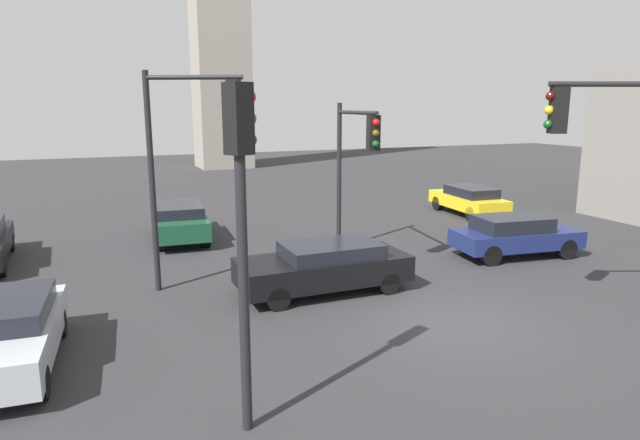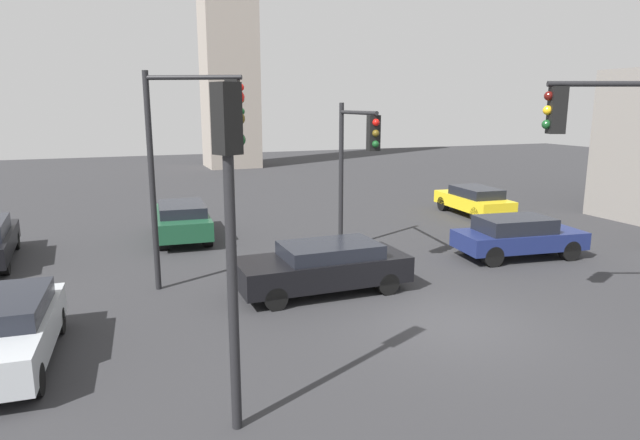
{
  "view_description": "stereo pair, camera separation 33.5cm",
  "coord_description": "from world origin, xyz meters",
  "px_view_note": "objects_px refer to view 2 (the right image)",
  "views": [
    {
      "loc": [
        -7.48,
        -9.87,
        4.98
      ],
      "look_at": [
        -1.51,
        4.58,
        1.7
      ],
      "focal_mm": 30.64,
      "sensor_mm": 36.0,
      "label": 1
    },
    {
      "loc": [
        -7.17,
        -10.0,
        4.98
      ],
      "look_at": [
        -1.51,
        4.58,
        1.7
      ],
      "focal_mm": 30.64,
      "sensor_mm": 36.0,
      "label": 2
    }
  ],
  "objects_px": {
    "traffic_light_3": "(230,197)",
    "car_3": "(518,236)",
    "traffic_light_1": "(189,139)",
    "traffic_light_0": "(356,150)",
    "car_2": "(182,219)",
    "car_0": "(474,200)",
    "car_5": "(1,331)",
    "car_1": "(324,266)"
  },
  "relations": [
    {
      "from": "traffic_light_0",
      "to": "car_2",
      "type": "xyz_separation_m",
      "value": [
        -4.83,
        5.15,
        -2.84
      ]
    },
    {
      "from": "car_1",
      "to": "car_3",
      "type": "bearing_deg",
      "value": -173.53
    },
    {
      "from": "car_2",
      "to": "car_3",
      "type": "height_order",
      "value": "car_2"
    },
    {
      "from": "traffic_light_3",
      "to": "car_0",
      "type": "xyz_separation_m",
      "value": [
        13.97,
        12.79,
        -2.96
      ]
    },
    {
      "from": "traffic_light_3",
      "to": "car_5",
      "type": "relative_size",
      "value": 1.25
    },
    {
      "from": "car_2",
      "to": "car_5",
      "type": "height_order",
      "value": "car_2"
    },
    {
      "from": "traffic_light_1",
      "to": "car_1",
      "type": "relative_size",
      "value": 1.27
    },
    {
      "from": "traffic_light_1",
      "to": "car_5",
      "type": "xyz_separation_m",
      "value": [
        -4.19,
        -3.15,
        -3.42
      ]
    },
    {
      "from": "traffic_light_0",
      "to": "car_3",
      "type": "bearing_deg",
      "value": 80.74
    },
    {
      "from": "traffic_light_0",
      "to": "car_3",
      "type": "distance_m",
      "value": 6.17
    },
    {
      "from": "traffic_light_3",
      "to": "car_3",
      "type": "bearing_deg",
      "value": 5.8
    },
    {
      "from": "traffic_light_1",
      "to": "car_1",
      "type": "bearing_deg",
      "value": 4.32
    },
    {
      "from": "traffic_light_1",
      "to": "car_3",
      "type": "xyz_separation_m",
      "value": [
        10.51,
        -0.52,
        -3.41
      ]
    },
    {
      "from": "car_1",
      "to": "car_2",
      "type": "xyz_separation_m",
      "value": [
        -2.78,
        7.59,
        0.03
      ]
    },
    {
      "from": "traffic_light_3",
      "to": "car_1",
      "type": "height_order",
      "value": "traffic_light_3"
    },
    {
      "from": "traffic_light_1",
      "to": "car_2",
      "type": "height_order",
      "value": "traffic_light_1"
    },
    {
      "from": "traffic_light_1",
      "to": "car_0",
      "type": "relative_size",
      "value": 1.35
    },
    {
      "from": "car_1",
      "to": "car_5",
      "type": "distance_m",
      "value": 7.62
    },
    {
      "from": "car_1",
      "to": "car_2",
      "type": "relative_size",
      "value": 0.99
    },
    {
      "from": "traffic_light_1",
      "to": "car_0",
      "type": "bearing_deg",
      "value": 51.07
    },
    {
      "from": "car_0",
      "to": "car_1",
      "type": "relative_size",
      "value": 0.94
    },
    {
      "from": "traffic_light_3",
      "to": "car_3",
      "type": "distance_m",
      "value": 12.95
    },
    {
      "from": "car_1",
      "to": "car_3",
      "type": "xyz_separation_m",
      "value": [
        7.29,
        0.86,
        0.01
      ]
    },
    {
      "from": "car_0",
      "to": "car_2",
      "type": "relative_size",
      "value": 0.93
    },
    {
      "from": "traffic_light_0",
      "to": "car_0",
      "type": "xyz_separation_m",
      "value": [
        8.3,
        4.88,
        -2.88
      ]
    },
    {
      "from": "car_0",
      "to": "car_1",
      "type": "xyz_separation_m",
      "value": [
        -10.35,
        -7.32,
        0.0
      ]
    },
    {
      "from": "car_1",
      "to": "car_5",
      "type": "bearing_deg",
      "value": 13.24
    },
    {
      "from": "car_1",
      "to": "car_5",
      "type": "relative_size",
      "value": 1.1
    },
    {
      "from": "car_0",
      "to": "car_2",
      "type": "height_order",
      "value": "car_2"
    },
    {
      "from": "car_2",
      "to": "car_3",
      "type": "xyz_separation_m",
      "value": [
        10.06,
        -6.73,
        -0.03
      ]
    },
    {
      "from": "car_0",
      "to": "car_2",
      "type": "bearing_deg",
      "value": 92.93
    },
    {
      "from": "traffic_light_0",
      "to": "traffic_light_3",
      "type": "xyz_separation_m",
      "value": [
        -5.67,
        -7.91,
        0.08
      ]
    },
    {
      "from": "car_2",
      "to": "car_3",
      "type": "distance_m",
      "value": 12.11
    },
    {
      "from": "traffic_light_0",
      "to": "car_0",
      "type": "height_order",
      "value": "traffic_light_0"
    },
    {
      "from": "car_0",
      "to": "car_1",
      "type": "distance_m",
      "value": 12.67
    },
    {
      "from": "traffic_light_1",
      "to": "car_2",
      "type": "xyz_separation_m",
      "value": [
        0.45,
        6.21,
        -3.38
      ]
    },
    {
      "from": "car_3",
      "to": "car_5",
      "type": "height_order",
      "value": "car_3"
    },
    {
      "from": "car_5",
      "to": "traffic_light_0",
      "type": "bearing_deg",
      "value": 117.53
    },
    {
      "from": "traffic_light_1",
      "to": "car_5",
      "type": "distance_m",
      "value": 6.26
    },
    {
      "from": "traffic_light_1",
      "to": "car_3",
      "type": "height_order",
      "value": "traffic_light_1"
    },
    {
      "from": "traffic_light_0",
      "to": "car_3",
      "type": "height_order",
      "value": "traffic_light_0"
    },
    {
      "from": "car_3",
      "to": "traffic_light_3",
      "type": "bearing_deg",
      "value": -143.04
    }
  ]
}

